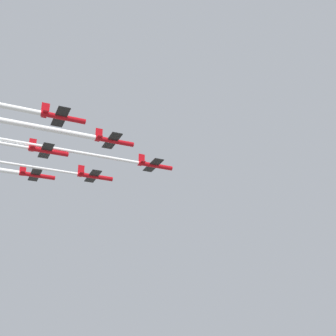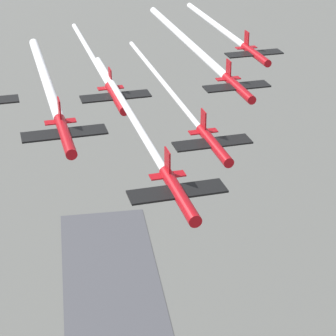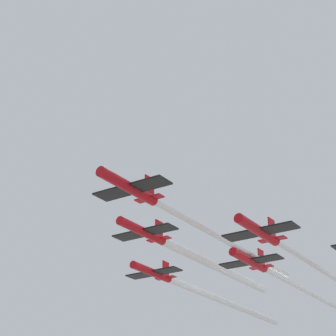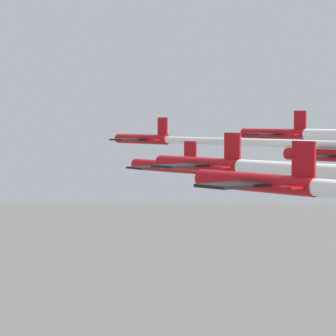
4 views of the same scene
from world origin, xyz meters
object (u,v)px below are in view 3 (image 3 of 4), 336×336
object	(u,v)px
jet_2	(144,232)
jet_4	(250,261)
jet_1	(259,231)
jet_5	(153,272)
jet_0	(130,188)

from	to	relation	value
jet_2	jet_4	xyz separation A→B (m)	(-10.67, -14.33, -1.94)
jet_1	jet_5	distance (m)	31.33
jet_0	jet_5	bearing A→B (deg)	-59.53
jet_1	jet_5	world-z (taller)	jet_5
jet_5	jet_2	bearing A→B (deg)	120.47
jet_0	jet_4	xyz separation A→B (m)	(-3.33, -30.62, -1.13)
jet_0	jet_1	bearing A→B (deg)	-120.47
jet_2	jet_1	bearing A→B (deg)	180.00
jet_4	jet_5	bearing A→B (deg)	-0.00
jet_2	jet_4	world-z (taller)	jet_2
jet_4	jet_2	bearing A→B (deg)	59.53
jet_1	jet_2	distance (m)	18.44
jet_0	jet_5	size ratio (longest dim) A/B	1.00
jet_1	jet_4	distance (m)	17.93
jet_1	jet_4	bearing A→B (deg)	-59.53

